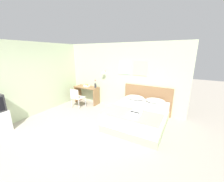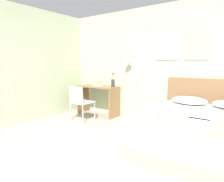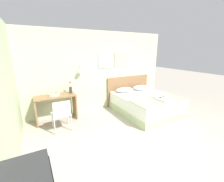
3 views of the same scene
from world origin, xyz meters
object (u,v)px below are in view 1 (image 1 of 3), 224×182
headboard (147,100)px  folded_towel_mid_bed (133,115)px  desk (87,92)px  desk_chair (77,97)px  bed (138,116)px  flower_vase (95,85)px  throw_blanket (132,114)px  folded_towel_near_foot (137,112)px  pillow_right (155,101)px  fruit_bowl (87,86)px  pillow_left (135,97)px

headboard → folded_towel_mid_bed: bearing=-86.7°
desk → desk_chair: desk_chair is taller
headboard → desk_chair: 2.86m
bed → desk_chair: desk_chair is taller
desk_chair → flower_vase: size_ratio=2.34×
headboard → desk: headboard is taller
throw_blanket → folded_towel_near_foot: bearing=55.5°
bed → folded_towel_near_foot: bearing=-77.7°
pillow_right → folded_towel_near_foot: (-0.27, -1.16, -0.02)m
fruit_bowl → folded_towel_near_foot: bearing=-23.5°
desk → pillow_right: bearing=-0.7°
desk → pillow_left: bearing=-1.0°
flower_vase → throw_blanket: bearing=-31.6°
headboard → flower_vase: (-2.26, -0.22, 0.36)m
headboard → desk_chair: size_ratio=2.15×
throw_blanket → folded_towel_near_foot: folded_towel_near_foot is taller
pillow_right → flower_vase: (-2.63, 0.09, 0.24)m
bed → fruit_bowl: (-2.73, 0.79, 0.53)m
headboard → pillow_left: (-0.37, -0.31, 0.12)m
throw_blanket → folded_towel_near_foot: 0.18m
pillow_right → fruit_bowl: size_ratio=2.19×
desk → flower_vase: flower_vase is taller
pillow_right → folded_towel_mid_bed: (-0.27, -1.44, -0.02)m
folded_towel_near_foot → desk_chair: size_ratio=0.37×
desk_chair → fruit_bowl: fruit_bowl is taller
bed → throw_blanket: bearing=-90.0°
bed → headboard: bearing=90.0°
folded_towel_near_foot → fruit_bowl: (-2.83, 1.23, 0.18)m
desk → desk_chair: 0.70m
pillow_right → folded_towel_near_foot: bearing=-103.1°
folded_towel_mid_bed → pillow_left: bearing=108.0°
bed → pillow_right: size_ratio=3.05×
pillow_right → desk: desk is taller
pillow_left → pillow_right: same height
pillow_right → throw_blanket: (-0.37, -1.30, -0.06)m
throw_blanket → pillow_left: bearing=105.7°
throw_blanket → fruit_bowl: fruit_bowl is taller
headboard → folded_towel_mid_bed: 1.76m
desk_chair → fruit_bowl: bearing=93.0°
pillow_right → flower_vase: size_ratio=1.82×
folded_towel_mid_bed → desk_chair: bearing=164.3°
headboard → pillow_right: 0.49m
folded_towel_near_foot → folded_towel_mid_bed: 0.28m
pillow_right → folded_towel_mid_bed: size_ratio=1.86×
pillow_left → flower_vase: (-1.89, 0.09, 0.24)m
folded_towel_near_foot → desk_chair: 2.84m
desk_chair → pillow_left: bearing=15.8°
folded_towel_near_foot → throw_blanket: bearing=-124.5°
fruit_bowl → throw_blanket: bearing=-26.6°
throw_blanket → folded_towel_mid_bed: folded_towel_mid_bed is taller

